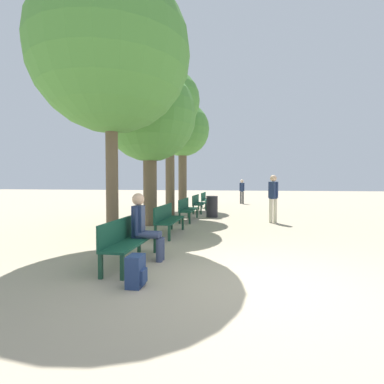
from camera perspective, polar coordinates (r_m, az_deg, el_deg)
name	(u,v)px	position (r m, az deg, el deg)	size (l,w,h in m)	color
ground_plane	(255,284)	(4.64, 11.88, -16.70)	(80.00, 80.00, 0.00)	tan
bench_row_0	(127,237)	(5.55, -12.21, -8.41)	(0.44, 1.81, 0.81)	#144733
bench_row_1	(167,217)	(8.32, -4.71, -4.83)	(0.44, 1.81, 0.81)	#144733
bench_row_2	(187,208)	(11.17, -1.02, -3.02)	(0.44, 1.81, 0.81)	#144733
bench_row_3	(198,202)	(14.06, 1.16, -1.94)	(0.44, 1.81, 0.81)	#144733
bench_row_4	(205,198)	(16.96, 2.59, -1.23)	(0.44, 1.81, 0.81)	#144733
tree_row_0	(111,53)	(7.88, -15.22, 24.14)	(3.70, 3.70, 6.31)	brown
tree_row_1	(150,116)	(10.30, -8.07, 14.06)	(3.07, 3.07, 5.19)	brown
tree_row_2	(170,103)	(13.21, -4.25, 16.57)	(2.54, 2.54, 6.15)	brown
tree_row_3	(183,131)	(15.68, -1.82, 11.60)	(2.76, 2.76, 5.50)	brown
person_seated	(144,225)	(5.71, -9.11, -6.21)	(0.60, 0.34, 1.26)	#384260
backpack	(136,271)	(4.43, -10.63, -14.63)	(0.25, 0.31, 0.45)	navy
pedestrian_near	(242,190)	(19.45, 9.49, 0.41)	(0.32, 0.22, 1.56)	#4C4C4C
pedestrian_mid	(273,195)	(10.93, 15.21, -0.64)	(0.34, 0.30, 1.69)	beige
trash_bin	(212,207)	(12.22, 3.82, -2.79)	(0.47, 0.47, 0.86)	#232328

